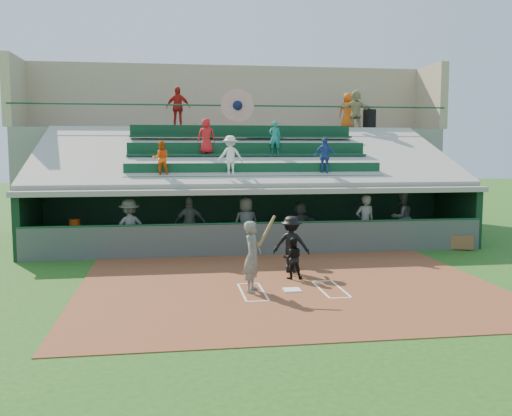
{
  "coord_description": "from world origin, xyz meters",
  "views": [
    {
      "loc": [
        -3.04,
        -14.08,
        3.67
      ],
      "look_at": [
        -0.42,
        3.5,
        1.8
      ],
      "focal_mm": 40.0,
      "sensor_mm": 36.0,
      "label": 1
    }
  ],
  "objects": [
    {
      "name": "catcher",
      "position": [
        0.29,
        1.31,
        0.6
      ],
      "size": [
        0.61,
        0.49,
        1.17
      ],
      "primitive_type": "imported",
      "rotation": [
        0.0,
        0.0,
        3.04
      ],
      "color": "black",
      "rests_on": "dirt_slab"
    },
    {
      "name": "concourse_staff_b",
      "position": [
        5.52,
        12.98,
        5.47
      ],
      "size": [
        0.99,
        0.81,
        1.75
      ],
      "primitive_type": "imported",
      "rotation": [
        0.0,
        0.0,
        2.8
      ],
      "color": "#E8530D",
      "rests_on": "concourse_slab"
    },
    {
      "name": "dugout_player_b",
      "position": [
        -2.4,
        6.31,
        0.98
      ],
      "size": [
        1.13,
        0.53,
        1.88
      ],
      "primitive_type": "imported",
      "rotation": [
        0.0,
        0.0,
        3.21
      ],
      "color": "#60635D",
      "rests_on": "dugout_floor"
    },
    {
      "name": "dugout_player_f",
      "position": [
        5.76,
        6.72,
        1.01
      ],
      "size": [
        1.11,
        0.97,
        1.94
      ],
      "primitive_type": "imported",
      "rotation": [
        0.0,
        0.0,
        3.43
      ],
      "color": "#5A5C57",
      "rests_on": "dugout_floor"
    },
    {
      "name": "batter_at_plate",
      "position": [
        -1.02,
        0.06,
        0.93
      ],
      "size": [
        0.95,
        0.81,
        1.95
      ],
      "color": "#565854",
      "rests_on": "dirt_slab"
    },
    {
      "name": "batters_box_chalk",
      "position": [
        0.0,
        0.0,
        0.02
      ],
      "size": [
        2.65,
        1.85,
        0.01
      ],
      "color": "silver",
      "rests_on": "dirt_slab"
    },
    {
      "name": "dirt_slab",
      "position": [
        0.0,
        0.5,
        0.01
      ],
      "size": [
        11.0,
        9.0,
        0.02
      ],
      "primitive_type": "cube",
      "color": "brown",
      "rests_on": "ground"
    },
    {
      "name": "concourse_slab",
      "position": [
        0.0,
        13.5,
        2.3
      ],
      "size": [
        20.0,
        3.0,
        4.6
      ],
      "primitive_type": "cube",
      "color": "gray",
      "rests_on": "ground"
    },
    {
      "name": "home_umpire",
      "position": [
        0.44,
        2.17,
        0.85
      ],
      "size": [
        1.21,
        0.91,
        1.67
      ],
      "primitive_type": "imported",
      "rotation": [
        0.0,
        0.0,
        2.84
      ],
      "color": "black",
      "rests_on": "dirt_slab"
    },
    {
      "name": "dugout_floor",
      "position": [
        0.0,
        6.75,
        0.02
      ],
      "size": [
        16.0,
        3.5,
        0.04
      ],
      "primitive_type": "cube",
      "color": "gray",
      "rests_on": "ground"
    },
    {
      "name": "dugout_player_d",
      "position": [
        1.74,
        6.74,
        0.84
      ],
      "size": [
        1.56,
        0.87,
        1.61
      ],
      "primitive_type": "imported",
      "rotation": [
        0.0,
        0.0,
        3.43
      ],
      "color": "#585A55",
      "rests_on": "dugout_floor"
    },
    {
      "name": "white_table",
      "position": [
        -6.46,
        6.45,
        0.43
      ],
      "size": [
        0.99,
        0.81,
        0.78
      ],
      "primitive_type": "cube",
      "rotation": [
        0.0,
        0.0,
        -0.18
      ],
      "color": "silver",
      "rests_on": "dugout_floor"
    },
    {
      "name": "dugout_player_e",
      "position": [
        3.87,
        5.52,
        1.02
      ],
      "size": [
        0.76,
        0.54,
        1.95
      ],
      "primitive_type": "imported",
      "rotation": [
        0.0,
        0.0,
        3.25
      ],
      "color": "#60645E",
      "rests_on": "dugout_floor"
    },
    {
      "name": "home_plate",
      "position": [
        0.0,
        0.0,
        0.04
      ],
      "size": [
        0.43,
        0.43,
        0.03
      ],
      "primitive_type": "cube",
      "color": "white",
      "rests_on": "dirt_slab"
    },
    {
      "name": "dugout_bench",
      "position": [
        0.18,
        7.85,
        0.28
      ],
      "size": [
        15.28,
        6.33,
        0.49
      ],
      "primitive_type": "cube",
      "rotation": [
        0.0,
        0.0,
        -0.37
      ],
      "color": "brown",
      "rests_on": "dugout_floor"
    },
    {
      "name": "water_cooler",
      "position": [
        -6.42,
        6.49,
        1.01
      ],
      "size": [
        0.38,
        0.38,
        0.38
      ],
      "primitive_type": "cylinder",
      "color": "#CF4B0C",
      "rests_on": "white_table"
    },
    {
      "name": "dugout_player_a",
      "position": [
        -4.47,
        5.53,
        1.0
      ],
      "size": [
        1.4,
        1.07,
        1.91
      ],
      "primitive_type": "imported",
      "rotation": [
        0.0,
        0.0,
        3.47
      ],
      "color": "#555752",
      "rests_on": "dugout_floor"
    },
    {
      "name": "ground",
      "position": [
        0.0,
        0.0,
        0.0
      ],
      "size": [
        100.0,
        100.0,
        0.0
      ],
      "primitive_type": "plane",
      "color": "#204D15",
      "rests_on": "ground"
    },
    {
      "name": "grandstand",
      "position": [
        -0.01,
        10.51,
        2.26
      ],
      "size": [
        20.4,
        10.4,
        7.8
      ],
      "color": "#4C514C",
      "rests_on": "ground"
    },
    {
      "name": "trash_bin",
      "position": [
        6.66,
        13.1,
        5.08
      ],
      "size": [
        0.64,
        0.64,
        0.96
      ],
      "primitive_type": "cylinder",
      "color": "black",
      "rests_on": "concourse_slab"
    },
    {
      "name": "concourse_staff_a",
      "position": [
        -2.67,
        12.64,
        5.54
      ],
      "size": [
        1.16,
        0.63,
        1.88
      ],
      "primitive_type": "imported",
      "rotation": [
        0.0,
        0.0,
        2.98
      ],
      "color": "#B41A14",
      "rests_on": "concourse_slab"
    },
    {
      "name": "concourse_staff_c",
      "position": [
        5.58,
        12.01,
        5.49
      ],
      "size": [
        1.68,
        0.67,
        1.77
      ],
      "primitive_type": "imported",
      "rotation": [
        0.0,
        0.0,
        3.23
      ],
      "color": "tan",
      "rests_on": "concourse_slab"
    },
    {
      "name": "dugout_player_c",
      "position": [
        -0.41,
        5.96,
        0.98
      ],
      "size": [
        1.02,
        0.76,
        1.88
      ],
      "primitive_type": "imported",
      "rotation": [
        0.0,
        0.0,
        3.33
      ],
      "color": "#525450",
      "rests_on": "dugout_floor"
    }
  ]
}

